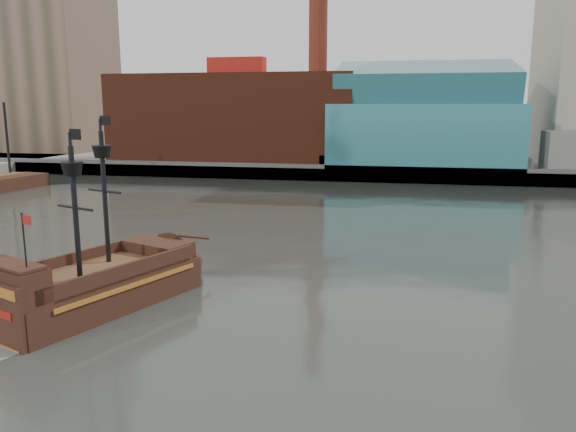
# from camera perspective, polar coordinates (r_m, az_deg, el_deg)

# --- Properties ---
(ground) EXTENTS (400.00, 400.00, 0.00)m
(ground) POSITION_cam_1_polar(r_m,az_deg,el_deg) (28.69, -3.34, -12.90)
(ground) COLOR #272A25
(ground) RESTS_ON ground
(promenade_far) EXTENTS (220.00, 60.00, 2.00)m
(promenade_far) POSITION_cam_1_polar(r_m,az_deg,el_deg) (118.00, 8.11, 5.80)
(promenade_far) COLOR slate
(promenade_far) RESTS_ON ground
(seawall) EXTENTS (220.00, 1.00, 2.60)m
(seawall) POSITION_cam_1_polar(r_m,az_deg,el_deg) (88.69, 6.97, 4.30)
(seawall) COLOR #4C4C49
(seawall) RESTS_ON ground
(skyline) EXTENTS (149.00, 45.00, 62.00)m
(skyline) POSITION_cam_1_polar(r_m,az_deg,el_deg) (110.65, 11.04, 17.59)
(skyline) COLOR #7A5D49
(skyline) RESTS_ON promenade_far
(pirate_ship) EXTENTS (10.29, 16.57, 11.94)m
(pirate_ship) POSITION_cam_1_polar(r_m,az_deg,el_deg) (35.06, -19.08, -7.09)
(pirate_ship) COLOR black
(pirate_ship) RESTS_ON ground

